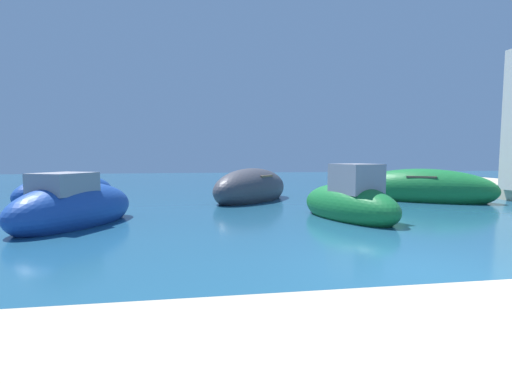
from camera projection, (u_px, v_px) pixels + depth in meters
The scene contains 6 objects.
ground at pixel (427, 272), 6.95m from camera, with size 80.00×80.00×0.00m, color #1E5170.
moored_boat_0 at pixel (422, 189), 17.71m from camera, with size 6.07×5.19×1.84m.
moored_boat_1 at pixel (73, 208), 11.51m from camera, with size 3.68×4.83×1.89m.
moored_boat_2 at pixel (349, 203), 12.69m from camera, with size 2.69×4.52×2.07m.
moored_boat_3 at pixel (251, 189), 17.87m from camera, with size 4.86×5.30×1.86m.
moored_boat_6 at pixel (67, 194), 16.42m from camera, with size 4.15×4.71×1.61m.
Camera 1 is at (-4.08, -6.20, 2.02)m, focal length 28.09 mm.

